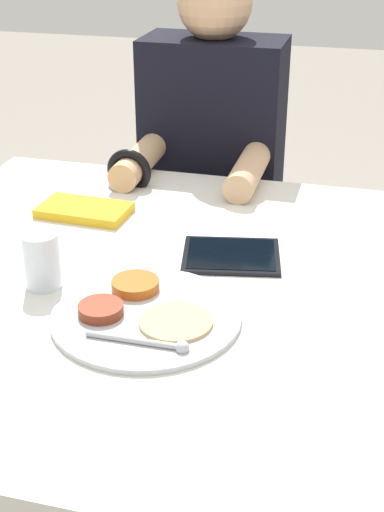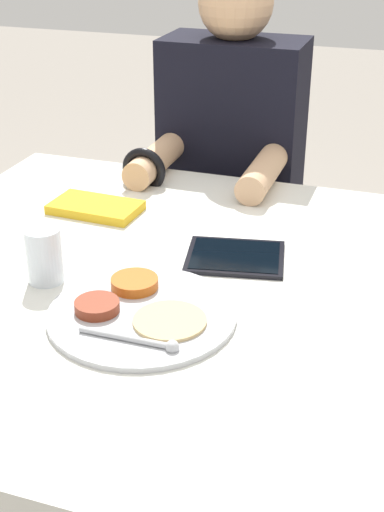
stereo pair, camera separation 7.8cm
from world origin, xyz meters
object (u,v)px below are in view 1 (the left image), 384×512
person_diner (211,204)px  drinking_glass (42,260)px  thali_tray (144,313)px  red_notebook (84,211)px  tablet_device (231,256)px

person_diner → drinking_glass: person_diner is taller
thali_tray → person_diner: size_ratio=0.26×
person_diner → drinking_glass: (-0.12, -0.78, 0.20)m
red_notebook → person_diner: person_diner is taller
red_notebook → tablet_device: 0.37m
thali_tray → red_notebook: bearing=124.9°
thali_tray → person_diner: 0.86m
thali_tray → tablet_device: 0.27m
red_notebook → drinking_glass: size_ratio=1.94×
drinking_glass → tablet_device: bearing=32.3°
person_diner → drinking_glass: 0.82m
thali_tray → drinking_glass: drinking_glass is taller
red_notebook → person_diner: size_ratio=0.17×
thali_tray → drinking_glass: size_ratio=3.09×
red_notebook → person_diner: bearing=69.8°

